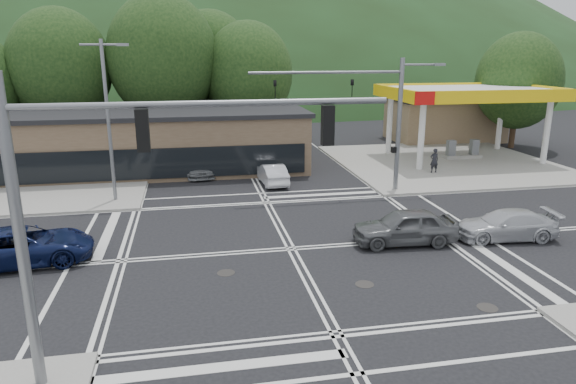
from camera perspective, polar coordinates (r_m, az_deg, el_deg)
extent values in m
plane|color=black|center=(22.66, 0.35, -6.33)|extent=(120.00, 120.00, 0.00)
cube|color=gray|center=(41.28, 16.97, 3.16)|extent=(16.00, 16.00, 0.15)
cube|color=gray|center=(38.18, -27.16, 1.14)|extent=(16.00, 16.00, 0.15)
cylinder|color=silver|center=(37.76, 14.60, 5.98)|extent=(0.44, 0.44, 5.00)
cylinder|color=silver|center=(43.19, 11.22, 7.33)|extent=(0.44, 0.44, 5.00)
cylinder|color=silver|center=(42.98, 26.81, 5.93)|extent=(0.44, 0.44, 5.00)
cylinder|color=silver|center=(47.83, 22.49, 7.23)|extent=(0.44, 0.44, 5.00)
cube|color=silver|center=(42.39, 19.34, 10.43)|extent=(12.00, 8.00, 0.60)
cube|color=yellow|center=(38.99, 22.28, 9.78)|extent=(12.20, 0.25, 0.90)
cube|color=yellow|center=(45.89, 16.84, 10.96)|extent=(12.20, 0.25, 0.90)
cube|color=yellow|center=(39.75, 11.69, 10.69)|extent=(0.25, 8.20, 0.90)
cube|color=yellow|center=(45.68, 25.98, 10.06)|extent=(0.25, 8.20, 0.90)
cube|color=red|center=(36.17, 14.95, 10.04)|extent=(1.40, 0.12, 0.90)
cube|color=gray|center=(43.06, 18.74, 3.74)|extent=(3.00, 1.00, 0.30)
cube|color=slate|center=(42.45, 17.65, 4.64)|extent=(0.60, 0.50, 1.30)
cube|color=slate|center=(43.43, 19.98, 4.66)|extent=(0.60, 0.50, 1.30)
cube|color=#846B4F|center=(52.02, 16.98, 7.64)|extent=(10.00, 6.00, 3.80)
cube|color=brown|center=(38.37, -16.62, 5.22)|extent=(24.00, 8.00, 4.00)
ellipsoid|color=#1F3618|center=(111.03, -8.90, 10.98)|extent=(252.00, 126.00, 140.00)
cylinder|color=#382619|center=(46.11, -23.35, 6.77)|extent=(0.50, 0.50, 4.84)
ellipsoid|color=black|center=(45.73, -23.99, 12.62)|extent=(8.00, 8.00, 9.20)
cylinder|color=#382619|center=(45.04, -13.33, 7.72)|extent=(0.50, 0.50, 5.28)
ellipsoid|color=black|center=(44.67, -13.75, 14.28)|extent=(9.00, 9.00, 10.35)
cylinder|color=#382619|center=(45.35, -4.36, 7.58)|extent=(0.50, 0.50, 4.40)
ellipsoid|color=black|center=(44.96, -4.47, 13.01)|extent=(7.60, 7.60, 8.74)
cylinder|color=#382619|center=(49.04, -8.43, 8.31)|extent=(0.50, 0.50, 4.84)
ellipsoid|color=black|center=(48.69, -8.66, 13.84)|extent=(8.40, 8.40, 9.66)
cylinder|color=#382619|center=(49.82, 23.75, 6.78)|extent=(0.50, 0.50, 3.96)
ellipsoid|color=black|center=(49.47, 24.24, 11.20)|extent=(7.20, 7.20, 8.28)
cylinder|color=slate|center=(30.21, -19.31, 7.18)|extent=(0.20, 0.20, 9.00)
cylinder|color=slate|center=(29.95, -20.04, 15.13)|extent=(2.20, 0.12, 0.12)
cube|color=slate|center=(29.81, -17.88, 15.32)|extent=(0.60, 0.25, 0.15)
cylinder|color=slate|center=(31.66, 12.20, 7.12)|extent=(0.28, 0.28, 8.00)
cylinder|color=slate|center=(29.89, 4.38, 13.11)|extent=(9.00, 0.16, 0.16)
imported|color=black|center=(30.37, 7.13, 11.38)|extent=(0.16, 0.20, 1.00)
imported|color=black|center=(29.30, -1.45, 11.34)|extent=(0.16, 0.20, 1.00)
cylinder|color=slate|center=(31.85, 14.63, 13.54)|extent=(2.40, 0.12, 0.12)
cube|color=slate|center=(32.33, 16.44, 13.43)|extent=(0.70, 0.30, 0.15)
cube|color=black|center=(31.79, 11.64, 4.63)|extent=(0.25, 0.30, 0.35)
cylinder|color=slate|center=(13.82, -27.56, -5.03)|extent=(0.28, 0.28, 8.00)
cylinder|color=slate|center=(12.50, -9.10, 9.67)|extent=(9.00, 0.16, 0.16)
cube|color=black|center=(12.61, -15.85, 6.58)|extent=(0.30, 0.25, 1.00)
cube|color=black|center=(13.02, 4.43, 7.38)|extent=(0.30, 0.25, 1.00)
imported|color=#0E173F|center=(23.51, -27.35, -5.35)|extent=(5.71, 3.16, 1.51)
imported|color=#545659|center=(23.60, 12.86, -3.77)|extent=(4.77, 2.17, 1.59)
imported|color=#B5B7BD|center=(25.66, 23.05, -3.38)|extent=(4.79, 2.40, 1.34)
imported|color=silver|center=(33.32, -1.77, 2.03)|extent=(1.65, 4.10, 1.32)
imported|color=silver|center=(39.37, -3.24, 4.34)|extent=(2.59, 5.00, 1.63)
imported|color=slate|center=(36.31, -10.00, 2.97)|extent=(2.44, 4.93, 1.38)
imported|color=black|center=(37.16, 15.94, 3.38)|extent=(0.64, 0.43, 1.70)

